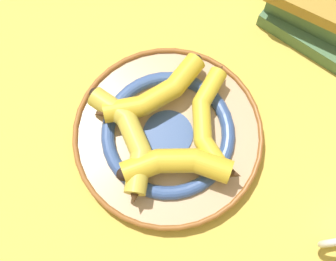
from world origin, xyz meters
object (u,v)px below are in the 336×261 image
Objects in this scene: decorative_bowl at (168,135)px; banana_d at (128,140)px; book_stack at (326,7)px; banana_a at (154,95)px; banana_b at (208,120)px; banana_c at (179,165)px.

banana_d is (-0.04, 0.06, 0.04)m from decorative_bowl.
book_stack is at bearing -77.48° from banana_d.
book_stack is (0.25, -0.25, -0.00)m from banana_a.
banana_d is at bearing -76.65° from banana_b.
banana_b is 0.89× the size of book_stack.
banana_c is at bearing -33.84° from banana_b.
banana_a is at bearing -117.57° from banana_b.
decorative_bowl is 1.64× the size of banana_b.
banana_a is 0.73× the size of book_stack.
decorative_bowl is 1.46× the size of book_stack.
banana_c is (-0.05, -0.03, 0.04)m from decorative_bowl.
banana_b is at bearing -61.65° from decorative_bowl.
book_stack is at bearing -34.98° from decorative_bowl.
banana_d is at bearing -149.32° from banana_a.
book_stack reaches higher than banana_d.
banana_b is at bearing -123.29° from banana_c.
book_stack is at bearing -133.07° from banana_c.
banana_d is (-0.09, 0.02, -0.00)m from banana_a.
banana_c is (-0.09, 0.03, 0.00)m from banana_b.
banana_a is 0.85× the size of banana_c.
decorative_bowl is at bearing -74.92° from banana_c.
banana_a is at bearing -119.63° from book_stack.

